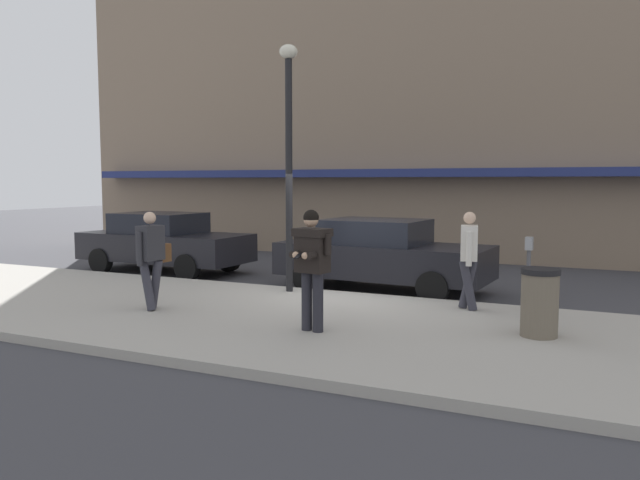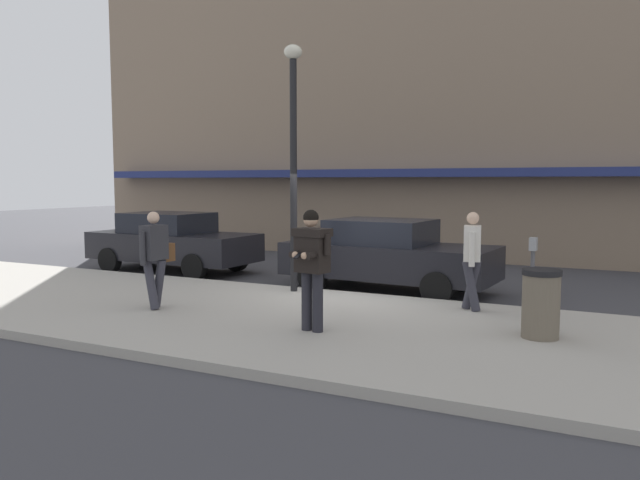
{
  "view_description": "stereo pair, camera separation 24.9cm",
  "coord_description": "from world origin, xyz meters",
  "px_view_note": "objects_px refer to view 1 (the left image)",
  "views": [
    {
      "loc": [
        4.74,
        -11.68,
        2.36
      ],
      "look_at": [
        0.86,
        -3.36,
        1.49
      ],
      "focal_mm": 35.0,
      "sensor_mm": 36.0,
      "label": 1
    },
    {
      "loc": [
        4.97,
        -11.57,
        2.36
      ],
      "look_at": [
        0.86,
        -3.36,
        1.49
      ],
      "focal_mm": 35.0,
      "sensor_mm": 36.0,
      "label": 2
    }
  ],
  "objects_px": {
    "parked_sedan_mid": "(382,254)",
    "man_texting_on_phone": "(312,257)",
    "pedestrian_in_light_coat": "(469,254)",
    "pedestrian_with_bag": "(152,254)",
    "trash_bin": "(540,302)",
    "parked_sedan_near": "(164,242)",
    "street_lamp_post": "(289,142)",
    "parking_meter": "(529,263)"
  },
  "relations": [
    {
      "from": "parked_sedan_mid",
      "to": "man_texting_on_phone",
      "type": "bearing_deg",
      "value": -83.91
    },
    {
      "from": "pedestrian_in_light_coat",
      "to": "pedestrian_with_bag",
      "type": "bearing_deg",
      "value": -155.06
    },
    {
      "from": "trash_bin",
      "to": "parked_sedan_mid",
      "type": "bearing_deg",
      "value": 136.98
    },
    {
      "from": "parked_sedan_near",
      "to": "pedestrian_in_light_coat",
      "type": "bearing_deg",
      "value": -14.16
    },
    {
      "from": "parked_sedan_near",
      "to": "pedestrian_in_light_coat",
      "type": "xyz_separation_m",
      "value": [
        8.29,
        -2.09,
        0.32
      ]
    },
    {
      "from": "man_texting_on_phone",
      "to": "parked_sedan_mid",
      "type": "bearing_deg",
      "value": 96.09
    },
    {
      "from": "pedestrian_in_light_coat",
      "to": "street_lamp_post",
      "type": "relative_size",
      "value": 0.35
    },
    {
      "from": "man_texting_on_phone",
      "to": "street_lamp_post",
      "type": "height_order",
      "value": "street_lamp_post"
    },
    {
      "from": "parked_sedan_near",
      "to": "man_texting_on_phone",
      "type": "height_order",
      "value": "man_texting_on_phone"
    },
    {
      "from": "street_lamp_post",
      "to": "parking_meter",
      "type": "distance_m",
      "value": 5.08
    },
    {
      "from": "pedestrian_in_light_coat",
      "to": "street_lamp_post",
      "type": "distance_m",
      "value": 4.18
    },
    {
      "from": "pedestrian_in_light_coat",
      "to": "trash_bin",
      "type": "bearing_deg",
      "value": -48.15
    },
    {
      "from": "parked_sedan_mid",
      "to": "pedestrian_in_light_coat",
      "type": "bearing_deg",
      "value": -39.51
    },
    {
      "from": "man_texting_on_phone",
      "to": "parking_meter",
      "type": "relative_size",
      "value": 1.42
    },
    {
      "from": "pedestrian_with_bag",
      "to": "trash_bin",
      "type": "height_order",
      "value": "pedestrian_with_bag"
    },
    {
      "from": "street_lamp_post",
      "to": "trash_bin",
      "type": "distance_m",
      "value": 5.83
    },
    {
      "from": "man_texting_on_phone",
      "to": "pedestrian_with_bag",
      "type": "distance_m",
      "value": 3.22
    },
    {
      "from": "parked_sedan_near",
      "to": "pedestrian_in_light_coat",
      "type": "relative_size",
      "value": 2.67
    },
    {
      "from": "parking_meter",
      "to": "street_lamp_post",
      "type": "bearing_deg",
      "value": -179.38
    },
    {
      "from": "street_lamp_post",
      "to": "trash_bin",
      "type": "height_order",
      "value": "street_lamp_post"
    },
    {
      "from": "parking_meter",
      "to": "pedestrian_with_bag",
      "type": "bearing_deg",
      "value": -156.0
    },
    {
      "from": "man_texting_on_phone",
      "to": "pedestrian_with_bag",
      "type": "bearing_deg",
      "value": 175.3
    },
    {
      "from": "parking_meter",
      "to": "trash_bin",
      "type": "height_order",
      "value": "parking_meter"
    },
    {
      "from": "parked_sedan_mid",
      "to": "pedestrian_with_bag",
      "type": "height_order",
      "value": "pedestrian_with_bag"
    },
    {
      "from": "man_texting_on_phone",
      "to": "parking_meter",
      "type": "bearing_deg",
      "value": 46.86
    },
    {
      "from": "parked_sedan_near",
      "to": "trash_bin",
      "type": "height_order",
      "value": "parked_sedan_near"
    },
    {
      "from": "parked_sedan_near",
      "to": "pedestrian_in_light_coat",
      "type": "height_order",
      "value": "pedestrian_in_light_coat"
    },
    {
      "from": "pedestrian_with_bag",
      "to": "parking_meter",
      "type": "relative_size",
      "value": 1.34
    },
    {
      "from": "parked_sedan_near",
      "to": "man_texting_on_phone",
      "type": "bearing_deg",
      "value": -35.56
    },
    {
      "from": "pedestrian_with_bag",
      "to": "parked_sedan_mid",
      "type": "bearing_deg",
      "value": 56.68
    },
    {
      "from": "parked_sedan_near",
      "to": "pedestrian_in_light_coat",
      "type": "distance_m",
      "value": 8.56
    },
    {
      "from": "street_lamp_post",
      "to": "man_texting_on_phone",
      "type": "bearing_deg",
      "value": -56.57
    },
    {
      "from": "trash_bin",
      "to": "pedestrian_with_bag",
      "type": "bearing_deg",
      "value": -172.43
    },
    {
      "from": "parked_sedan_mid",
      "to": "pedestrian_in_light_coat",
      "type": "relative_size",
      "value": 2.71
    },
    {
      "from": "pedestrian_in_light_coat",
      "to": "parking_meter",
      "type": "xyz_separation_m",
      "value": [
        0.95,
        0.33,
        -0.14
      ]
    },
    {
      "from": "parked_sedan_near",
      "to": "pedestrian_with_bag",
      "type": "xyz_separation_m",
      "value": [
        3.32,
        -4.4,
        0.32
      ]
    },
    {
      "from": "parked_sedan_near",
      "to": "man_texting_on_phone",
      "type": "relative_size",
      "value": 2.52
    },
    {
      "from": "pedestrian_in_light_coat",
      "to": "trash_bin",
      "type": "relative_size",
      "value": 1.74
    },
    {
      "from": "pedestrian_in_light_coat",
      "to": "trash_bin",
      "type": "height_order",
      "value": "pedestrian_in_light_coat"
    },
    {
      "from": "parked_sedan_mid",
      "to": "parking_meter",
      "type": "relative_size",
      "value": 3.63
    },
    {
      "from": "parked_sedan_near",
      "to": "parked_sedan_mid",
      "type": "distance_m",
      "value": 6.06
    },
    {
      "from": "pedestrian_with_bag",
      "to": "parking_meter",
      "type": "height_order",
      "value": "pedestrian_with_bag"
    }
  ]
}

